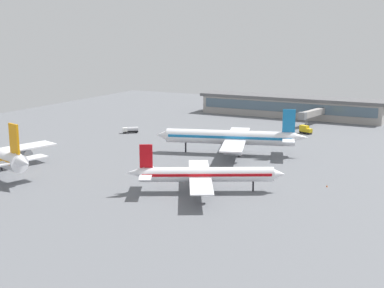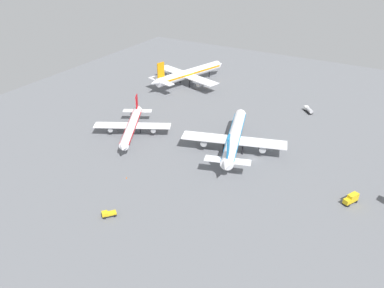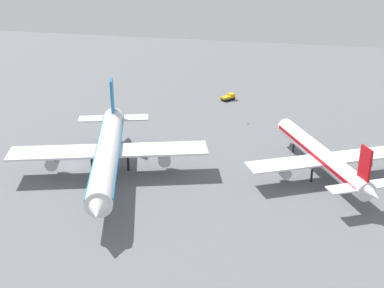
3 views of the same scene
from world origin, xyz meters
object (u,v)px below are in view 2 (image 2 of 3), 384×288
(pushback_tractor, at_px, (108,214))
(safety_cone_near_gate, at_px, (126,178))
(airplane_at_gate, at_px, (234,137))
(airplane_taxiing, at_px, (189,74))
(airplane_distant, at_px, (132,126))
(catering_truck, at_px, (351,199))
(fuel_truck, at_px, (308,110))

(pushback_tractor, xyz_separation_m, safety_cone_near_gate, (19.45, 8.41, -0.67))
(airplane_at_gate, height_order, safety_cone_near_gate, airplane_at_gate)
(airplane_taxiing, height_order, airplane_distant, airplane_taxiing)
(catering_truck, xyz_separation_m, safety_cone_near_gate, (-25.34, 72.26, -1.40))
(airplane_at_gate, bearing_deg, pushback_tractor, 146.92)
(safety_cone_near_gate, bearing_deg, catering_truck, -70.67)
(catering_truck, bearing_deg, airplane_taxiing, -97.11)
(fuel_truck, relative_size, pushback_tractor, 1.31)
(airplane_at_gate, bearing_deg, fuel_truck, -34.63)
(airplane_at_gate, relative_size, catering_truck, 8.68)
(airplane_at_gate, xyz_separation_m, airplane_taxiing, (57.13, 54.81, 0.37))
(catering_truck, height_order, safety_cone_near_gate, catering_truck)
(airplane_distant, relative_size, fuel_truck, 6.34)
(airplane_distant, distance_m, pushback_tractor, 54.29)
(airplane_taxiing, bearing_deg, pushback_tractor, -144.65)
(airplane_distant, bearing_deg, safety_cone_near_gate, 6.04)
(airplane_at_gate, height_order, airplane_taxiing, airplane_taxiing)
(airplane_at_gate, relative_size, airplane_distant, 1.33)
(safety_cone_near_gate, bearing_deg, fuel_truck, -24.21)
(airplane_at_gate, relative_size, airplane_taxiing, 0.94)
(airplane_distant, distance_m, fuel_truck, 86.04)
(catering_truck, distance_m, fuel_truck, 72.07)
(fuel_truck, bearing_deg, airplane_at_gate, 121.94)
(airplane_distant, xyz_separation_m, fuel_truck, (62.50, -59.05, -3.20))
(airplane_at_gate, xyz_separation_m, catering_truck, (-12.88, -47.75, -4.06))
(airplane_at_gate, bearing_deg, catering_truck, -122.59)
(airplane_taxiing, distance_m, fuel_truck, 71.14)
(airplane_taxiing, relative_size, safety_cone_near_gate, 90.23)
(airplane_at_gate, relative_size, safety_cone_near_gate, 84.58)
(catering_truck, distance_m, safety_cone_near_gate, 76.59)
(catering_truck, bearing_deg, airplane_at_gate, -77.89)
(airplane_distant, xyz_separation_m, pushback_tractor, (-46.97, -26.98, -3.62))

